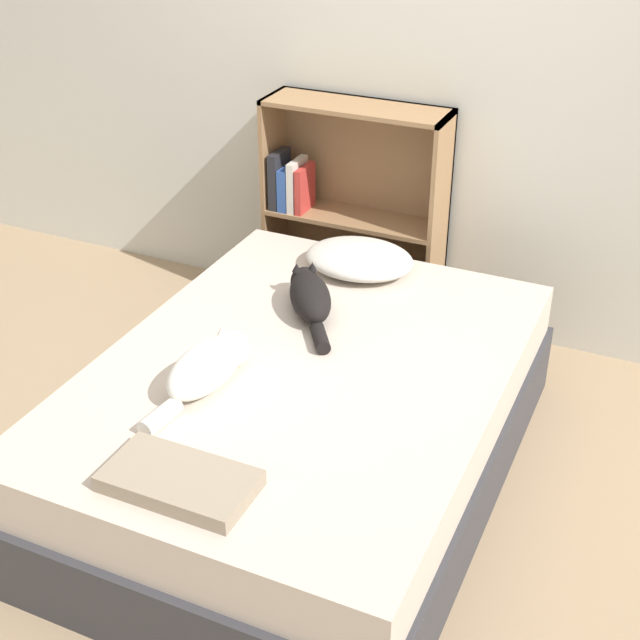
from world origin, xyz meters
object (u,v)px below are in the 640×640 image
object	(u,v)px
cat_dark	(310,296)
bed	(304,422)
pillow	(359,259)
bookshelf	(350,210)
cat_light	(208,366)

from	to	relation	value
cat_dark	bed	bearing A→B (deg)	167.52
pillow	bookshelf	size ratio (longest dim) A/B	0.43
pillow	cat_light	size ratio (longest dim) A/B	0.87
cat_dark	bookshelf	bearing A→B (deg)	-21.09
pillow	cat_light	xyz separation A→B (m)	(-0.13, -0.98, 0.02)
cat_light	bookshelf	xyz separation A→B (m)	(-0.10, 1.44, -0.03)
cat_light	cat_dark	distance (m)	0.59
bed	cat_dark	size ratio (longest dim) A/B	4.24
bed	bookshelf	world-z (taller)	bookshelf
bed	bookshelf	bearing A→B (deg)	105.32
bed	cat_dark	xyz separation A→B (m)	(-0.13, 0.34, 0.31)
cat_dark	bookshelf	xyz separation A→B (m)	(-0.19, 0.85, -0.02)
pillow	cat_light	bearing A→B (deg)	-97.71
bed	cat_light	distance (m)	0.46
cat_light	bookshelf	distance (m)	1.44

